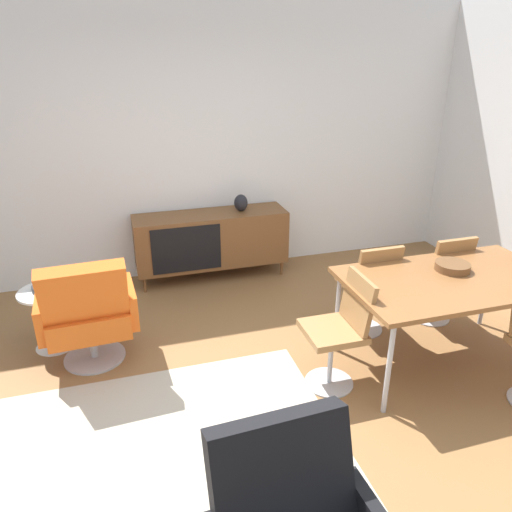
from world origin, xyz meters
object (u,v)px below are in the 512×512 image
at_px(lounge_chair_red, 88,311).
at_px(dining_table, 452,283).
at_px(dining_chair_back_right, 441,274).
at_px(side_table_round, 50,312).
at_px(vase_cobalt, 241,203).
at_px(fruit_bowl, 45,286).
at_px(wooden_bowl_on_table, 452,267).
at_px(dining_chair_back_left, 370,284).
at_px(dining_chair_near_window, 341,328).
at_px(sideboard, 211,239).

bearing_deg(lounge_chair_red, dining_table, -16.38).
distance_m(dining_chair_back_right, side_table_round, 3.34).
distance_m(vase_cobalt, fruit_bowl, 2.12).
bearing_deg(dining_chair_back_right, wooden_bowl_on_table, -121.22).
relative_size(vase_cobalt, dining_table, 0.11).
xyz_separation_m(lounge_chair_red, fruit_bowl, (-0.32, 0.34, 0.09)).
xyz_separation_m(vase_cobalt, wooden_bowl_on_table, (1.15, -1.95, -0.04)).
relative_size(dining_chair_back_left, lounge_chair_red, 0.90).
relative_size(dining_chair_near_window, dining_chair_back_left, 1.00).
bearing_deg(wooden_bowl_on_table, dining_chair_back_left, 134.49).
xyz_separation_m(dining_chair_near_window, fruit_bowl, (-2.05, 1.11, 0.09)).
distance_m(dining_chair_back_left, side_table_round, 2.65).
height_order(lounge_chair_red, side_table_round, lounge_chair_red).
xyz_separation_m(dining_table, dining_chair_back_right, (0.35, 0.56, -0.23)).
relative_size(dining_chair_back_right, side_table_round, 1.65).
relative_size(vase_cobalt, lounge_chair_red, 0.19).
xyz_separation_m(dining_chair_back_left, dining_chair_back_right, (0.70, 0.00, 0.00)).
xyz_separation_m(dining_chair_back_left, side_table_round, (-2.59, 0.55, -0.15)).
distance_m(dining_table, side_table_round, 3.17).
height_order(sideboard, fruit_bowl, sideboard).
bearing_deg(dining_table, dining_chair_back_right, 57.93).
xyz_separation_m(vase_cobalt, fruit_bowl, (-1.88, -0.96, -0.25)).
bearing_deg(dining_table, lounge_chair_red, 163.62).
bearing_deg(vase_cobalt, lounge_chair_red, -140.18).
bearing_deg(dining_chair_back_right, fruit_bowl, 170.43).
bearing_deg(vase_cobalt, dining_table, -62.80).
bearing_deg(dining_table, dining_chair_near_window, -179.97).
bearing_deg(sideboard, side_table_round, -148.25).
bearing_deg(wooden_bowl_on_table, lounge_chair_red, 166.43).
bearing_deg(fruit_bowl, vase_cobalt, 27.01).
height_order(vase_cobalt, side_table_round, vase_cobalt).
height_order(dining_table, lounge_chair_red, lounge_chair_red).
bearing_deg(sideboard, dining_chair_back_right, -40.82).
bearing_deg(side_table_round, lounge_chair_red, -46.98).
distance_m(vase_cobalt, lounge_chair_red, 2.06).
bearing_deg(sideboard, lounge_chair_red, -133.36).
distance_m(sideboard, fruit_bowl, 1.82).
bearing_deg(dining_chair_near_window, fruit_bowl, 151.50).
relative_size(vase_cobalt, wooden_bowl_on_table, 0.68).
height_order(dining_chair_back_left, dining_chair_back_right, same).
bearing_deg(dining_chair_back_left, side_table_round, 167.93).
bearing_deg(side_table_round, dining_table, -20.72).
height_order(dining_table, dining_chair_back_right, dining_chair_back_right).
relative_size(vase_cobalt, side_table_round, 0.34).
bearing_deg(dining_chair_near_window, dining_chair_back_left, 46.06).
xyz_separation_m(vase_cobalt, dining_chair_back_right, (1.41, -1.51, -0.34)).
distance_m(vase_cobalt, dining_chair_back_left, 1.71).
bearing_deg(sideboard, dining_chair_near_window, -76.19).
height_order(vase_cobalt, lounge_chair_red, lounge_chair_red).
height_order(dining_table, wooden_bowl_on_table, wooden_bowl_on_table).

